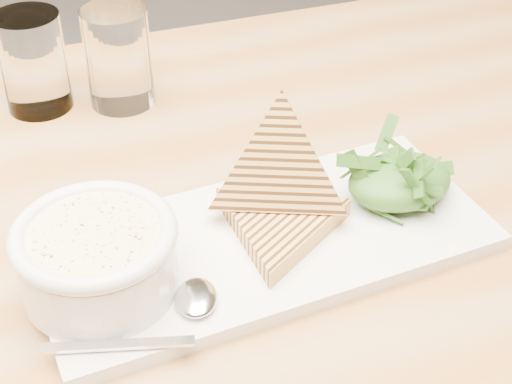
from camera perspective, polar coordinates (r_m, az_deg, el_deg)
name	(u,v)px	position (r m, az deg, el deg)	size (l,w,h in m)	color
table_top	(168,247)	(0.75, -6.43, -4.01)	(1.25, 0.83, 0.04)	#9E794A
table_leg_br	(424,196)	(1.44, 12.13, -0.30)	(0.06, 0.06, 0.70)	#9E794A
platter	(265,242)	(0.71, 0.63, -3.66)	(0.40, 0.18, 0.01)	white
soup_bowl	(98,265)	(0.65, -11.39, -5.19)	(0.13, 0.13, 0.05)	white
soup	(94,236)	(0.63, -11.72, -3.15)	(0.11, 0.11, 0.01)	beige
bowl_rim	(93,234)	(0.63, -11.74, -3.01)	(0.13, 0.13, 0.01)	white
sandwich_flat	(279,226)	(0.70, 1.69, -2.49)	(0.14, 0.14, 0.02)	gold
sandwich_lean	(279,171)	(0.70, 1.68, 1.52)	(0.14, 0.14, 0.08)	gold
salad_base	(399,181)	(0.75, 10.39, 0.78)	(0.10, 0.08, 0.04)	#19470D
arugula_pile	(400,175)	(0.74, 10.46, 1.25)	(0.11, 0.10, 0.05)	#3A6725
spoon_bowl	(196,297)	(0.64, -4.35, -7.65)	(0.03, 0.05, 0.01)	silver
spoon_handle	(118,345)	(0.61, -9.98, -10.88)	(0.12, 0.01, 0.00)	silver
glass_near	(33,62)	(0.92, -15.89, 9.06)	(0.07, 0.07, 0.11)	white
glass_far	(118,58)	(0.91, -9.99, 9.61)	(0.07, 0.07, 0.11)	white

